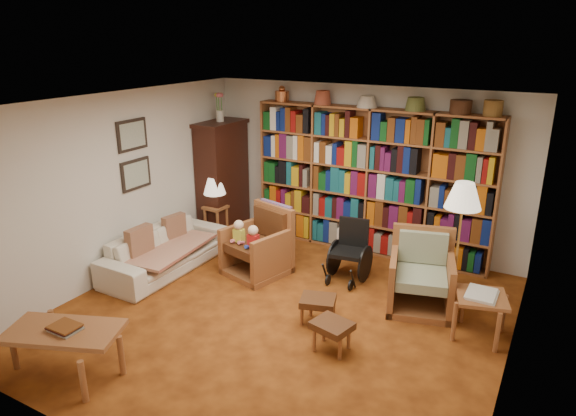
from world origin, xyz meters
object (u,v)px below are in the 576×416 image
Objects in this scene: side_table_lamp at (216,216)px; footstool_a at (318,303)px; wheelchair at (350,252)px; armchair_sage at (423,278)px; coffee_table at (64,334)px; armchair_leather at (260,245)px; side_table_papers at (481,302)px; footstool_b at (332,328)px; floor_lamp at (463,201)px; sofa at (166,250)px.

side_table_lamp is 3.08m from footstool_a.
side_table_lamp is at bearing 172.72° from wheelchair.
side_table_lamp is at bearing 171.11° from armchair_sage.
side_table_lamp is 0.65× the size of wheelchair.
armchair_leather is at bearing 81.10° from coffee_table.
coffee_table is (-2.70, -3.05, 0.06)m from armchair_sage.
side_table_papers is 1.68m from footstool_b.
coffee_table is (-1.64, -3.28, 0.04)m from wheelchair.
wheelchair is 3.67m from coffee_table.
armchair_leather is 1.15× the size of wheelchair.
armchair_sage is at bearing -159.40° from floor_lamp.
side_table_lamp is at bearing 151.33° from armchair_leather.
armchair_leather is 1.51× the size of side_table_papers.
armchair_leather reaches higher than side_table_lamp.
armchair_sage is at bearing 48.40° from coffee_table.
side_table_papers is at bearing -28.83° from armchair_sage.
coffee_table is at bearing -76.70° from side_table_lamp.
armchair_leather is 0.79× the size of coffee_table.
side_table_papers is 1.79m from footstool_a.
armchair_sage is at bearing -12.59° from wheelchair.
armchair_leather is 0.60× the size of floor_lamp.
footstool_a is at bearing 48.46° from coffee_table.
side_table_papers is (4.30, -0.97, 0.05)m from side_table_lamp.
coffee_table is (-0.45, -2.89, 0.03)m from armchair_leather.
armchair_sage is 0.61× the size of floor_lamp.
armchair_leather reaches higher than footstool_a.
armchair_leather is at bearing -173.72° from floor_lamp.
coffee_table reaches higher than footstool_b.
armchair_sage is 2.12× the size of footstool_b.
side_table_lamp is 1.49m from armchair_leather.
sofa is at bearing 173.86° from footstool_a.
side_table_lamp is at bearing 103.30° from coffee_table.
sofa is 1.33m from side_table_lamp.
armchair_sage reaches higher than sofa.
sofa is 2.06× the size of armchair_leather.
footstool_b is 0.38× the size of coffee_table.
armchair_leather is at bearing -161.57° from wheelchair.
footstool_b is (2.99, -2.00, -0.11)m from side_table_lamp.
footstool_b is at bearing -73.41° from wheelchair.
footstool_a is 0.39× the size of coffee_table.
sofa is 2.04× the size of armchair_sage.
side_table_lamp is 3.60m from footstool_b.
wheelchair is (1.18, 0.39, -0.01)m from armchair_leather.
side_table_lamp is 0.86× the size of side_table_papers.
armchair_sage is 4.07m from coffee_table.
coffee_table is (0.85, -3.60, 0.04)m from side_table_lamp.
floor_lamp reaches higher than side_table_lamp.
sofa is 1.62× the size of coffee_table.
floor_lamp is 2.05m from footstool_a.
wheelchair reaches higher than side_table_papers.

